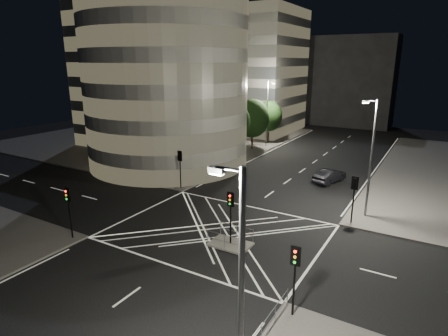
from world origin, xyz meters
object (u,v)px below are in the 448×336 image
Objects in this scene: traffic_signal_fl at (180,162)px; sedan at (329,176)px; traffic_signal_nl at (69,203)px; street_lamp_left_near at (202,129)px; street_lamp_left_far at (267,112)px; traffic_signal_nr at (295,268)px; traffic_signal_fr at (354,191)px; traffic_signal_island at (231,208)px; central_island at (230,244)px; street_lamp_right_far at (371,155)px; street_lamp_right_near at (239,303)px.

sedan is (12.93, 10.24, -2.15)m from traffic_signal_fl.
traffic_signal_nl is at bearing -90.00° from traffic_signal_fl.
traffic_signal_fl reaches higher than sedan.
traffic_signal_fl is at bearing -83.03° from street_lamp_left_near.
street_lamp_left_near is 1.00× the size of street_lamp_left_far.
traffic_signal_nr is (17.60, 0.00, 0.00)m from traffic_signal_nl.
traffic_signal_fr is 10.73m from traffic_signal_island.
street_lamp_left_far is (-0.64, 23.20, 2.63)m from traffic_signal_fl.
street_lamp_right_far is at bearing 54.70° from central_island.
traffic_signal_nl reaches higher than central_island.
street_lamp_left_far is 28.23m from street_lamp_right_far.
traffic_signal_nl is 27.20m from sedan.
central_island is at bearing -125.30° from street_lamp_right_far.
street_lamp_right_near is at bearing -59.25° from central_island.
street_lamp_left_near is at bearing 130.27° from traffic_signal_island.
traffic_signal_fl is 0.40× the size of street_lamp_right_far.
street_lamp_right_near is at bearing -66.79° from street_lamp_left_far.
traffic_signal_nl is 0.40× the size of street_lamp_left_far.
street_lamp_left_far is (-0.64, 36.80, 2.63)m from traffic_signal_nl.
street_lamp_left_near reaches higher than traffic_signal_island.
traffic_signal_fl is 1.00× the size of traffic_signal_nr.
sedan is (-4.67, 23.84, -2.15)m from traffic_signal_nr.
street_lamp_left_far is at bearing 90.00° from street_lamp_left_near.
traffic_signal_fl is 1.00× the size of traffic_signal_island.
street_lamp_left_near and street_lamp_right_far have the same top height.
traffic_signal_fr is 1.00× the size of traffic_signal_nr.
street_lamp_left_near is 1.00× the size of street_lamp_right_far.
street_lamp_right_far is 10.75m from sedan.
traffic_signal_nl is at bearing -89.01° from street_lamp_left_far.
street_lamp_right_far is (18.87, -21.00, 0.00)m from street_lamp_left_far.
central_island is 33.95m from street_lamp_left_far.
traffic_signal_island is at bearing -125.30° from street_lamp_right_far.
traffic_signal_fl reaches higher than central_island.
traffic_signal_island reaches higher than central_island.
traffic_signal_fl is 22.24m from traffic_signal_nr.
traffic_signal_island is (10.80, 5.30, 0.00)m from traffic_signal_nl.
traffic_signal_fr is at bearing -106.11° from street_lamp_right_far.
sedan is at bearing 83.44° from traffic_signal_island.
central_island is 11.10m from traffic_signal_fr.
traffic_signal_nl is 1.00× the size of traffic_signal_fr.
street_lamp_right_near reaches higher than traffic_signal_fr.
traffic_signal_nl reaches higher than sedan.
street_lamp_right_far and street_lamp_right_near have the same top height.
street_lamp_right_near reaches higher than traffic_signal_island.
street_lamp_left_far reaches higher than central_island.
central_island is 0.75× the size of traffic_signal_nr.
sedan is (13.57, -12.96, -4.77)m from street_lamp_left_far.
street_lamp_right_far is (0.64, 2.20, 2.63)m from traffic_signal_fr.
street_lamp_right_near is 31.85m from sedan.
street_lamp_right_near reaches higher than traffic_signal_fl.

